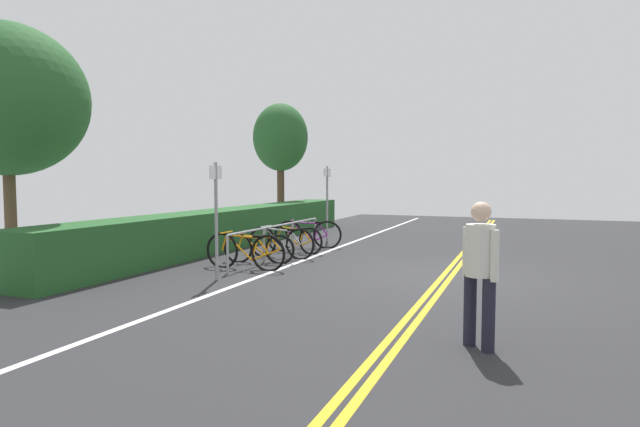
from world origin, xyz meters
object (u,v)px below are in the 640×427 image
bicycle_2 (281,242)px  bicycle_4 (308,234)px  bike_rack (279,233)px  bicycle_0 (245,251)px  sign_post_far (327,196)px  tree_mid (280,138)px  bicycle_3 (294,239)px  tree_near_left (6,100)px  bicycle_1 (259,248)px  sign_post_near (216,209)px  pedestrian (480,265)px

bicycle_2 → bicycle_4: bearing=2.2°
bike_rack → bicycle_0: 1.76m
sign_post_far → tree_mid: tree_mid is taller
bicycle_3 → tree_near_left: (-4.83, 3.77, 3.01)m
bicycle_2 → sign_post_far: size_ratio=0.80×
tree_near_left → tree_mid: size_ratio=1.02×
bicycle_1 → bicycle_3: (1.77, -0.05, 0.01)m
sign_post_near → tree_near_left: (-1.01, 3.93, 2.04)m
bike_rack → tree_near_left: 6.13m
bike_rack → bicycle_4: 1.76m
pedestrian → bicycle_3: bearing=39.1°
bike_rack → bicycle_1: bike_rack is taller
bicycle_1 → tree_near_left: bearing=129.5°
bike_rack → tree_near_left: bearing=136.7°
bicycle_0 → bicycle_4: (3.49, 0.05, 0.00)m
tree_mid → bicycle_4: bearing=-147.8°
tree_near_left → tree_mid: bearing=-2.1°
bicycle_3 → sign_post_far: bearing=1.3°
sign_post_near → bicycle_2: bearing=1.9°
bicycle_2 → sign_post_near: sign_post_near is taller
bicycle_0 → bicycle_3: bicycle_0 is taller
pedestrian → tree_mid: (12.32, 8.31, 2.46)m
bicycle_0 → bicycle_1: size_ratio=1.15×
sign_post_far → tree_near_left: size_ratio=0.46×
pedestrian → bicycle_0: bearing=54.4°
pedestrian → tree_mid: size_ratio=0.34×
bicycle_4 → sign_post_far: (1.61, 0.06, 0.96)m
tree_mid → bicycle_1: bearing=-157.6°
bicycle_2 → tree_near_left: size_ratio=0.37×
bicycle_0 → bicycle_2: size_ratio=1.05×
tree_near_left → tree_mid: 11.07m
pedestrian → tree_near_left: size_ratio=0.34×
bicycle_0 → tree_mid: size_ratio=0.39×
sign_post_far → tree_mid: 5.38m
bicycle_2 → sign_post_near: bearing=-178.1°
bike_rack → bicycle_0: (-1.75, -0.07, -0.21)m
bicycle_0 → bicycle_1: 0.83m
bike_rack → bicycle_3: size_ratio=2.79×
bike_rack → tree_near_left: size_ratio=0.98×
sign_post_far → bicycle_4: bearing=-177.9°
sign_post_far → tree_mid: (3.72, 3.30, 2.05)m
bicycle_3 → sign_post_near: sign_post_near is taller
pedestrian → tree_near_left: (1.26, 8.72, 2.42)m
bike_rack → sign_post_far: sign_post_far is taller
bike_rack → sign_post_near: bearing=-176.6°
bicycle_1 → sign_post_near: 2.28m
bicycle_0 → sign_post_far: size_ratio=0.84×
bicycle_4 → pedestrian: (-6.99, -4.95, 0.55)m
bicycle_4 → tree_mid: tree_mid is taller
bike_rack → pedestrian: size_ratio=2.89×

